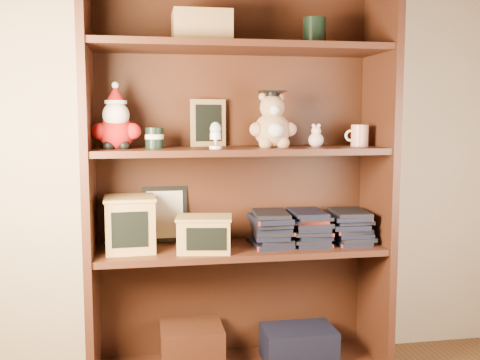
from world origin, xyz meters
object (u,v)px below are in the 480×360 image
Objects in this scene: bookcase at (237,189)px; treats_box at (130,223)px; teacher_mug at (359,136)px; grad_teddy_bear at (272,125)px.

bookcase reaches higher than treats_box.
bookcase is at bearing 174.23° from teacher_mug.
bookcase reaches higher than teacher_mug.
teacher_mug is 0.47× the size of treats_box.
treats_box is at bearing -179.94° from teacher_mug.
teacher_mug is at bearing 1.09° from grad_teddy_bear.
treats_box is (-0.43, -0.05, -0.12)m from bookcase.
teacher_mug is at bearing -5.77° from bookcase.
teacher_mug is (0.37, 0.01, -0.04)m from grad_teddy_bear.
bookcase is at bearing 156.49° from grad_teddy_bear.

